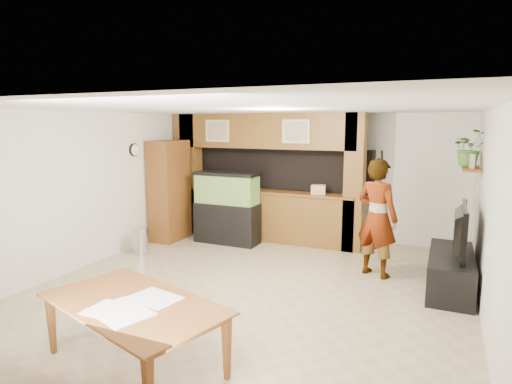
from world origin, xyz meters
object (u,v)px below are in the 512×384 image
at_px(aquarium, 227,209).
at_px(television, 454,229).
at_px(pantry_cabinet, 169,191).
at_px(person, 377,218).
at_px(dining_table, 131,336).

distance_m(aquarium, television, 4.24).
height_order(aquarium, television, aquarium).
relative_size(pantry_cabinet, aquarium, 1.42).
bearing_deg(person, pantry_cabinet, 16.59).
relative_size(pantry_cabinet, person, 1.10).
bearing_deg(pantry_cabinet, television, -7.01).
bearing_deg(aquarium, television, -11.88).
xyz_separation_m(pantry_cabinet, dining_table, (2.47, -4.15, -0.69)).
height_order(pantry_cabinet, dining_table, pantry_cabinet).
distance_m(pantry_cabinet, person, 4.29).
relative_size(television, dining_table, 0.65).
bearing_deg(television, aquarium, 78.33).
height_order(pantry_cabinet, aquarium, pantry_cabinet).
relative_size(television, person, 0.66).
xyz_separation_m(pantry_cabinet, person, (4.26, -0.48, -0.09)).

